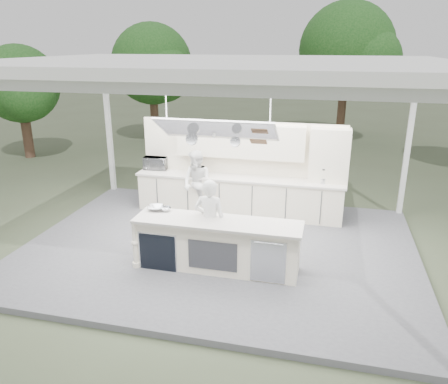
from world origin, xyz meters
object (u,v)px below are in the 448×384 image
(demo_island, at_px, (216,245))
(sous_chef, at_px, (197,184))
(back_counter, at_px, (238,195))
(head_chef, at_px, (210,222))

(demo_island, height_order, sous_chef, sous_chef)
(back_counter, bearing_deg, demo_island, -86.37)
(back_counter, bearing_deg, sous_chef, -159.57)
(back_counter, relative_size, head_chef, 3.05)
(demo_island, distance_m, back_counter, 2.82)
(back_counter, xyz_separation_m, head_chef, (-0.00, -2.60, 0.36))
(head_chef, distance_m, sous_chef, 2.44)
(back_counter, bearing_deg, head_chef, -90.01)
(demo_island, relative_size, sous_chef, 1.92)
(demo_island, relative_size, head_chef, 1.86)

